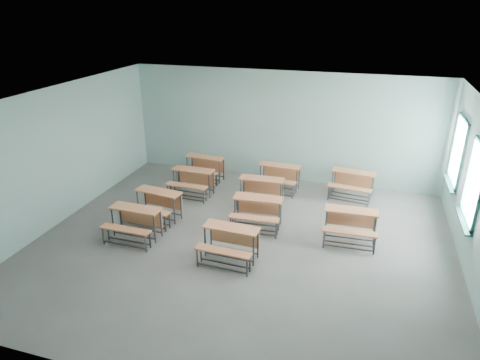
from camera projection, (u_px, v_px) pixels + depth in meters
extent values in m
cube|color=slate|center=(242.00, 244.00, 9.45)|extent=(9.00, 8.00, 0.02)
cube|color=white|center=(242.00, 100.00, 8.20)|extent=(9.00, 8.00, 0.02)
cube|color=#9DC4BE|center=(282.00, 127.00, 12.36)|extent=(9.00, 0.02, 3.20)
cube|color=#9DC4BE|center=(148.00, 295.00, 5.29)|extent=(9.00, 0.02, 3.20)
cube|color=#9DC4BE|center=(59.00, 156.00, 10.05)|extent=(0.02, 8.00, 3.20)
cube|color=#1B4C4B|center=(452.00, 181.00, 10.34)|extent=(0.06, 1.20, 0.06)
cube|color=#1B4C4B|center=(465.00, 119.00, 9.74)|extent=(0.06, 1.20, 0.06)
cube|color=#1B4C4B|center=(462.00, 159.00, 9.54)|extent=(0.06, 0.06, 1.60)
cube|color=#1B4C4B|center=(454.00, 144.00, 10.54)|extent=(0.06, 0.06, 1.60)
cube|color=#1B4C4B|center=(458.00, 151.00, 10.04)|extent=(0.04, 0.04, 1.48)
cube|color=#1B4C4B|center=(458.00, 151.00, 10.04)|extent=(0.04, 1.08, 0.04)
cube|color=#1B4C4B|center=(450.00, 183.00, 10.37)|extent=(0.14, 1.28, 0.04)
cube|color=white|center=(459.00, 151.00, 10.04)|extent=(0.01, 1.08, 1.48)
cube|color=#1B4C4B|center=(466.00, 218.00, 8.58)|extent=(0.06, 1.20, 0.06)
cube|color=#1B4C4B|center=(480.00, 195.00, 7.78)|extent=(0.06, 0.06, 1.60)
cube|color=#1B4C4B|center=(469.00, 173.00, 8.78)|extent=(0.06, 0.06, 1.60)
cube|color=#1B4C4B|center=(474.00, 183.00, 8.28)|extent=(0.04, 0.04, 1.48)
cube|color=#1B4C4B|center=(474.00, 183.00, 8.28)|extent=(0.04, 1.08, 0.04)
cube|color=#1B4C4B|center=(463.00, 221.00, 8.61)|extent=(0.14, 1.28, 0.04)
cube|color=white|center=(476.00, 183.00, 8.27)|extent=(0.01, 1.08, 1.48)
cube|color=#C97448|center=(135.00, 208.00, 9.50)|extent=(1.16, 0.41, 0.04)
cube|color=#C97448|center=(141.00, 217.00, 9.77)|extent=(1.09, 0.05, 0.40)
cylinder|color=#3C3F42|center=(113.00, 222.00, 9.66)|extent=(0.04, 0.04, 0.68)
cylinder|color=#3C3F42|center=(154.00, 229.00, 9.35)|extent=(0.04, 0.04, 0.68)
cylinder|color=#3C3F42|center=(121.00, 216.00, 9.92)|extent=(0.04, 0.04, 0.68)
cylinder|color=#3C3F42|center=(161.00, 223.00, 9.62)|extent=(0.04, 0.04, 0.68)
cube|color=#3C3F42|center=(134.00, 235.00, 9.60)|extent=(1.05, 0.05, 0.03)
cube|color=#3C3F42|center=(141.00, 229.00, 9.87)|extent=(1.05, 0.05, 0.03)
cube|color=#C97448|center=(125.00, 229.00, 9.21)|extent=(1.15, 0.27, 0.03)
cylinder|color=#3C3F42|center=(103.00, 236.00, 9.36)|extent=(0.04, 0.04, 0.40)
cylinder|color=#3C3F42|center=(146.00, 244.00, 9.06)|extent=(0.04, 0.04, 0.40)
cylinder|color=#3C3F42|center=(108.00, 232.00, 9.52)|extent=(0.04, 0.04, 0.40)
cylinder|color=#3C3F42|center=(150.00, 240.00, 9.21)|extent=(0.04, 0.04, 0.40)
cube|color=#3C3F42|center=(125.00, 245.00, 9.26)|extent=(1.05, 0.05, 0.03)
cube|color=#3C3F42|center=(129.00, 241.00, 9.42)|extent=(1.05, 0.05, 0.03)
cube|color=#C97448|center=(231.00, 228.00, 8.69)|extent=(1.17, 0.43, 0.04)
cube|color=#C97448|center=(234.00, 236.00, 8.96)|extent=(1.09, 0.07, 0.40)
cylinder|color=#3C3F42|center=(205.00, 242.00, 8.86)|extent=(0.04, 0.04, 0.68)
cylinder|color=#3C3F42|center=(253.00, 251.00, 8.53)|extent=(0.04, 0.04, 0.68)
cylinder|color=#3C3F42|center=(211.00, 235.00, 9.13)|extent=(0.04, 0.04, 0.68)
cylinder|color=#3C3F42|center=(258.00, 244.00, 8.80)|extent=(0.04, 0.04, 0.68)
cube|color=#3C3F42|center=(229.00, 257.00, 8.79)|extent=(1.05, 0.08, 0.03)
cube|color=#3C3F42|center=(234.00, 249.00, 9.06)|extent=(1.05, 0.08, 0.03)
cube|color=#C97448|center=(223.00, 251.00, 8.40)|extent=(1.16, 0.29, 0.03)
cylinder|color=#3C3F42|center=(197.00, 258.00, 8.57)|extent=(0.04, 0.04, 0.40)
cylinder|color=#3C3F42|center=(247.00, 268.00, 8.24)|extent=(0.04, 0.04, 0.40)
cylinder|color=#3C3F42|center=(201.00, 253.00, 8.73)|extent=(0.04, 0.04, 0.40)
cylinder|color=#3C3F42|center=(250.00, 263.00, 8.40)|extent=(0.04, 0.04, 0.40)
cube|color=#3C3F42|center=(222.00, 268.00, 8.45)|extent=(1.05, 0.08, 0.03)
cube|color=#3C3F42|center=(225.00, 263.00, 8.61)|extent=(1.05, 0.08, 0.03)
cube|color=#C97448|center=(158.00, 192.00, 10.34)|extent=(1.19, 0.53, 0.04)
cube|color=#C97448|center=(163.00, 200.00, 10.60)|extent=(1.09, 0.16, 0.40)
cylinder|color=#3C3F42|center=(138.00, 203.00, 10.55)|extent=(0.04, 0.04, 0.68)
cylinder|color=#3C3F42|center=(174.00, 212.00, 10.15)|extent=(0.04, 0.04, 0.68)
cylinder|color=#3C3F42|center=(145.00, 199.00, 10.81)|extent=(0.04, 0.04, 0.68)
cylinder|color=#3C3F42|center=(181.00, 206.00, 10.40)|extent=(0.04, 0.04, 0.68)
cube|color=#3C3F42|center=(156.00, 216.00, 10.44)|extent=(1.05, 0.16, 0.03)
cube|color=#3C3F42|center=(164.00, 211.00, 10.70)|extent=(1.05, 0.16, 0.03)
cube|color=#C97448|center=(148.00, 210.00, 10.06)|extent=(1.17, 0.38, 0.03)
cylinder|color=#3C3F42|center=(128.00, 215.00, 10.27)|extent=(0.04, 0.04, 0.40)
cylinder|color=#3C3F42|center=(165.00, 224.00, 9.87)|extent=(0.04, 0.04, 0.40)
cylinder|color=#3C3F42|center=(133.00, 212.00, 10.42)|extent=(0.04, 0.04, 0.40)
cylinder|color=#3C3F42|center=(170.00, 221.00, 10.02)|extent=(0.04, 0.04, 0.40)
cube|color=#3C3F42|center=(147.00, 224.00, 10.12)|extent=(1.05, 0.16, 0.03)
cube|color=#3C3F42|center=(151.00, 221.00, 10.27)|extent=(1.05, 0.16, 0.03)
cube|color=#C97448|center=(258.00, 198.00, 9.98)|extent=(1.17, 0.45, 0.04)
cube|color=#C97448|center=(259.00, 206.00, 10.25)|extent=(1.09, 0.09, 0.40)
cylinder|color=#3C3F42|center=(235.00, 213.00, 10.10)|extent=(0.04, 0.04, 0.68)
cylinder|color=#3C3F42|center=(279.00, 217.00, 9.87)|extent=(0.04, 0.04, 0.68)
cylinder|color=#3C3F42|center=(238.00, 207.00, 10.37)|extent=(0.04, 0.04, 0.68)
cylinder|color=#3C3F42|center=(281.00, 212.00, 10.15)|extent=(0.04, 0.04, 0.68)
cube|color=#3C3F42|center=(257.00, 224.00, 10.08)|extent=(1.05, 0.09, 0.03)
cube|color=#3C3F42|center=(259.00, 218.00, 10.35)|extent=(1.05, 0.09, 0.03)
cube|color=#C97448|center=(254.00, 218.00, 9.68)|extent=(1.16, 0.31, 0.03)
cylinder|color=#3C3F42|center=(231.00, 226.00, 9.80)|extent=(0.04, 0.04, 0.40)
cylinder|color=#3C3F42|center=(276.00, 231.00, 9.57)|extent=(0.04, 0.04, 0.40)
cylinder|color=#3C3F42|center=(233.00, 222.00, 9.96)|extent=(0.04, 0.04, 0.40)
cylinder|color=#3C3F42|center=(277.00, 227.00, 9.73)|extent=(0.04, 0.04, 0.40)
cube|color=#3C3F42|center=(253.00, 233.00, 9.73)|extent=(1.05, 0.09, 0.03)
cube|color=#3C3F42|center=(255.00, 229.00, 9.89)|extent=(1.05, 0.09, 0.03)
cube|color=#C97448|center=(352.00, 211.00, 9.40)|extent=(1.16, 0.43, 0.04)
cube|color=#C97448|center=(351.00, 219.00, 9.67)|extent=(1.09, 0.06, 0.40)
cylinder|color=#3C3F42|center=(326.00, 225.00, 9.53)|extent=(0.04, 0.04, 0.68)
cylinder|color=#3C3F42|center=(375.00, 231.00, 9.28)|extent=(0.04, 0.04, 0.68)
cylinder|color=#3C3F42|center=(327.00, 219.00, 9.80)|extent=(0.04, 0.04, 0.68)
cylinder|color=#3C3F42|center=(374.00, 225.00, 9.55)|extent=(0.04, 0.04, 0.68)
cube|color=#3C3F42|center=(349.00, 238.00, 9.50)|extent=(1.05, 0.07, 0.03)
cube|color=#3C3F42|center=(349.00, 231.00, 9.77)|extent=(1.05, 0.07, 0.03)
cube|color=#C97448|center=(350.00, 232.00, 9.10)|extent=(1.16, 0.28, 0.03)
cylinder|color=#3C3F42|center=(324.00, 240.00, 9.23)|extent=(0.04, 0.04, 0.40)
cylinder|color=#3C3F42|center=(374.00, 246.00, 8.98)|extent=(0.04, 0.04, 0.40)
cylinder|color=#3C3F42|center=(324.00, 235.00, 9.39)|extent=(0.04, 0.04, 0.40)
cylinder|color=#3C3F42|center=(374.00, 242.00, 9.14)|extent=(0.04, 0.04, 0.40)
cube|color=#3C3F42|center=(348.00, 248.00, 9.15)|extent=(1.05, 0.07, 0.03)
cube|color=#3C3F42|center=(348.00, 244.00, 9.31)|extent=(1.05, 0.07, 0.03)
cube|color=#C97448|center=(193.00, 170.00, 11.67)|extent=(1.16, 0.42, 0.04)
cube|color=#C97448|center=(196.00, 177.00, 11.93)|extent=(1.09, 0.05, 0.40)
cylinder|color=#3C3F42|center=(174.00, 182.00, 11.83)|extent=(0.04, 0.04, 0.68)
cylinder|color=#3C3F42|center=(209.00, 186.00, 11.52)|extent=(0.04, 0.04, 0.68)
cylinder|color=#3C3F42|center=(179.00, 178.00, 12.10)|extent=(0.04, 0.04, 0.68)
cylinder|color=#3C3F42|center=(213.00, 182.00, 11.78)|extent=(0.04, 0.04, 0.68)
cube|color=#3C3F42|center=(192.00, 192.00, 11.77)|extent=(1.05, 0.06, 0.03)
cube|color=#3C3F42|center=(196.00, 188.00, 12.03)|extent=(1.05, 0.06, 0.03)
cube|color=#C97448|center=(186.00, 186.00, 11.38)|extent=(1.16, 0.27, 0.03)
cylinder|color=#3C3F42|center=(168.00, 192.00, 11.54)|extent=(0.04, 0.04, 0.40)
cylinder|color=#3C3F42|center=(203.00, 197.00, 11.22)|extent=(0.04, 0.04, 0.40)
cylinder|color=#3C3F42|center=(171.00, 189.00, 11.70)|extent=(0.04, 0.04, 0.40)
cylinder|color=#3C3F42|center=(206.00, 194.00, 11.38)|extent=(0.04, 0.04, 0.40)
cube|color=#3C3F42|center=(186.00, 199.00, 11.43)|extent=(1.05, 0.06, 0.03)
cube|color=#3C3F42|center=(188.00, 196.00, 11.59)|extent=(1.05, 0.06, 0.03)
cube|color=#C97448|center=(262.00, 179.00, 11.07)|extent=(1.16, 0.42, 0.04)
cube|color=#C97448|center=(263.00, 187.00, 11.35)|extent=(1.09, 0.06, 0.40)
cylinder|color=#3C3F42|center=(241.00, 192.00, 11.20)|extent=(0.04, 0.04, 0.68)
cylinder|color=#3C3F42|center=(280.00, 196.00, 10.95)|extent=(0.04, 0.04, 0.68)
cylinder|color=#3C3F42|center=(244.00, 187.00, 11.48)|extent=(0.04, 0.04, 0.68)
cylinder|color=#3C3F42|center=(283.00, 191.00, 11.22)|extent=(0.04, 0.04, 0.68)
cube|color=#3C3F42|center=(260.00, 202.00, 11.17)|extent=(1.05, 0.07, 0.03)
cube|color=#3C3F42|center=(263.00, 197.00, 11.44)|extent=(1.05, 0.07, 0.03)
cube|color=#C97448|center=(258.00, 196.00, 10.78)|extent=(1.16, 0.28, 0.03)
cylinder|color=#3C3F42|center=(237.00, 203.00, 10.91)|extent=(0.04, 0.04, 0.40)
cylinder|color=#3C3F42|center=(277.00, 208.00, 10.65)|extent=(0.04, 0.04, 0.40)
cylinder|color=#3C3F42|center=(239.00, 200.00, 11.07)|extent=(0.04, 0.04, 0.40)
cylinder|color=#3C3F42|center=(279.00, 205.00, 10.81)|extent=(0.04, 0.04, 0.40)
cube|color=#3C3F42|center=(257.00, 210.00, 10.83)|extent=(1.05, 0.07, 0.03)
cube|color=#3C3F42|center=(258.00, 206.00, 10.99)|extent=(1.05, 0.07, 0.03)
cube|color=#C97448|center=(205.00, 157.00, 12.62)|extent=(1.18, 0.48, 0.04)
cube|color=#C97448|center=(208.00, 164.00, 12.88)|extent=(1.09, 0.11, 0.40)
cylinder|color=#3C3F42|center=(187.00, 168.00, 12.80)|extent=(0.04, 0.04, 0.68)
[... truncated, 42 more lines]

